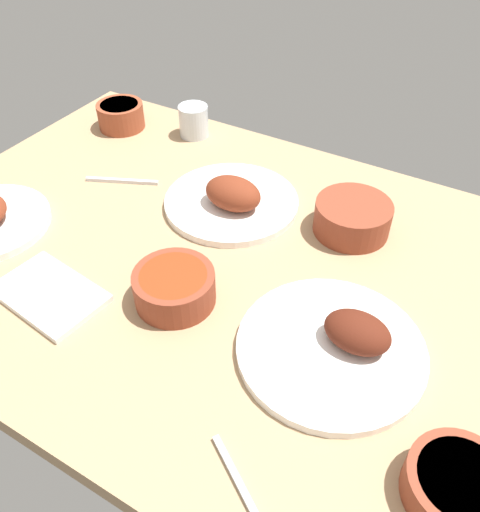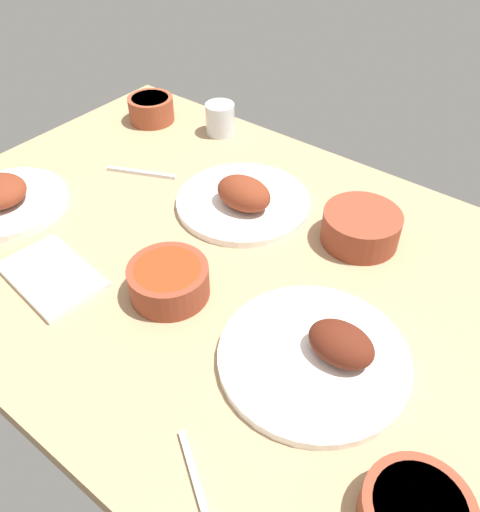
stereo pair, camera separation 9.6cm
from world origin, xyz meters
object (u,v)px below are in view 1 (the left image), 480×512
object	(u,v)px
plate_near_viewer	(232,199)
folded_napkin	(50,294)
plate_center_main	(337,345)
bowl_pasta	(459,486)
water_tumbler	(194,121)
bowl_sauce	(174,286)
spoon_loose	(122,181)
bowl_potatoes	(353,217)
fork_loose	(247,499)
bowl_cream	(121,115)

from	to	relation	value
plate_near_viewer	folded_napkin	xyz separation A→B (cm)	(-14.21, -38.26, -1.50)
plate_center_main	bowl_pasta	bearing A→B (deg)	-32.46
bowl_pasta	folded_napkin	distance (cm)	69.25
bowl_pasta	water_tumbler	xyz separation A→B (cm)	(-79.08, 59.56, 1.26)
plate_near_viewer	bowl_sauce	size ratio (longest dim) A/B	2.02
bowl_pasta	bowl_sauce	distance (cm)	50.79
spoon_loose	bowl_potatoes	bearing A→B (deg)	-13.51
bowl_potatoes	water_tumbler	world-z (taller)	water_tumbler
folded_napkin	spoon_loose	bearing A→B (deg)	109.44
plate_center_main	water_tumbler	distance (cm)	73.71
plate_center_main	fork_loose	distance (cm)	27.25
bowl_pasta	plate_near_viewer	bearing A→B (deg)	145.41
plate_center_main	bowl_cream	world-z (taller)	plate_center_main
bowl_pasta	spoon_loose	bearing A→B (deg)	157.53
bowl_pasta	water_tumbler	world-z (taller)	water_tumbler
plate_near_viewer	bowl_sauce	xyz separation A→B (cm)	(5.22, -27.83, 1.13)
plate_center_main	fork_loose	world-z (taller)	plate_center_main
bowl_potatoes	bowl_cream	bearing A→B (deg)	171.22
fork_loose	bowl_cream	bearing A→B (deg)	171.17
spoon_loose	water_tumbler	bearing A→B (deg)	61.04
fork_loose	bowl_sauce	bearing A→B (deg)	172.30
bowl_sauce	water_tumbler	size ratio (longest dim) A/B	1.80
bowl_pasta	fork_loose	distance (cm)	26.01
bowl_pasta	bowl_sauce	size ratio (longest dim) A/B	0.96
plate_center_main	folded_napkin	size ratio (longest dim) A/B	1.55
plate_center_main	bowl_potatoes	size ratio (longest dim) A/B	1.98
plate_center_main	water_tumbler	bearing A→B (deg)	141.45
bowl_cream	fork_loose	bearing A→B (deg)	-41.63
fork_loose	spoon_loose	xyz separation A→B (cm)	(-59.11, 47.14, 0.00)
bowl_sauce	spoon_loose	size ratio (longest dim) A/B	0.85
bowl_pasta	folded_napkin	xyz separation A→B (cm)	(-69.22, -0.33, -2.04)
plate_near_viewer	bowl_pasta	size ratio (longest dim) A/B	2.11
bowl_cream	spoon_loose	world-z (taller)	bowl_cream
bowl_potatoes	folded_napkin	xyz separation A→B (cm)	(-38.65, -43.58, -2.89)
plate_near_viewer	water_tumbler	distance (cm)	32.42
plate_center_main	plate_near_viewer	world-z (taller)	plate_near_viewer
bowl_pasta	bowl_sauce	xyz separation A→B (cm)	(-49.78, 10.10, 0.59)
plate_center_main	bowl_pasta	distance (cm)	25.45
bowl_pasta	plate_center_main	bearing A→B (deg)	147.54
plate_near_viewer	bowl_sauce	bearing A→B (deg)	-79.37
plate_near_viewer	bowl_pasta	bearing A→B (deg)	-34.59
bowl_potatoes	plate_center_main	bearing A→B (deg)	-72.91
plate_center_main	plate_near_viewer	size ratio (longest dim) A/B	1.05
plate_near_viewer	bowl_potatoes	bearing A→B (deg)	12.29
water_tumbler	bowl_potatoes	bearing A→B (deg)	-18.58
bowl_pasta	fork_loose	bearing A→B (deg)	-148.43
folded_napkin	fork_loose	size ratio (longest dim) A/B	1.02
bowl_sauce	bowl_cream	bearing A→B (deg)	137.74
plate_near_viewer	fork_loose	bearing A→B (deg)	-57.40
water_tumbler	plate_center_main	bearing A→B (deg)	-38.55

